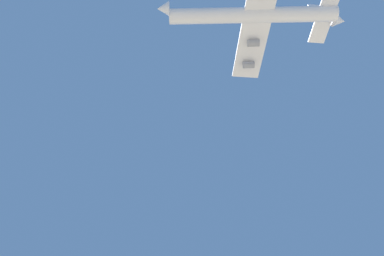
{
  "coord_description": "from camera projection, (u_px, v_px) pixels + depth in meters",
  "views": [
    {
      "loc": [
        41.7,
        72.4,
        1.56
      ],
      "look_at": [
        -22.85,
        17.37,
        74.66
      ],
      "focal_mm": 35.62,
      "sensor_mm": 36.0,
      "label": 1
    }
  ],
  "objects": [
    {
      "name": "carrier_jet",
      "position": [
        256.0,
        15.0,
        155.26
      ],
      "size": [
        61.29,
        61.03,
        20.22
      ],
      "rotation": [
        0.1,
        0.0,
        -0.78
      ],
      "color": "white"
    }
  ]
}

